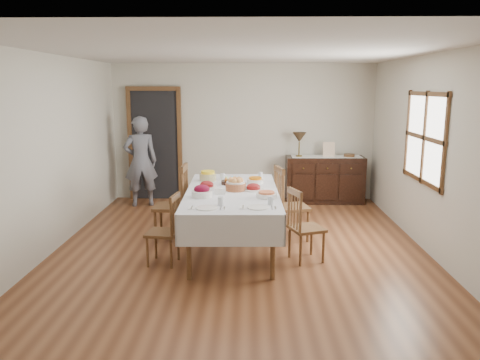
{
  "coord_description": "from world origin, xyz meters",
  "views": [
    {
      "loc": [
        0.12,
        -6.02,
        2.18
      ],
      "look_at": [
        0.0,
        0.1,
        0.95
      ],
      "focal_mm": 35.0,
      "sensor_mm": 36.0,
      "label": 1
    }
  ],
  "objects_px": {
    "chair_right_far": "(288,203)",
    "sideboard": "(325,179)",
    "table_lamp": "(299,138)",
    "person": "(141,158)",
    "chair_left_near": "(166,229)",
    "dining_table": "(232,198)",
    "chair_right_near": "(303,225)",
    "chair_left_far": "(174,202)"
  },
  "relations": [
    {
      "from": "dining_table",
      "to": "person",
      "type": "distance_m",
      "value": 2.95
    },
    {
      "from": "chair_right_far",
      "to": "person",
      "type": "xyz_separation_m",
      "value": [
        -2.55,
        1.91,
        0.34
      ]
    },
    {
      "from": "chair_left_near",
      "to": "chair_right_far",
      "type": "distance_m",
      "value": 1.87
    },
    {
      "from": "dining_table",
      "to": "sideboard",
      "type": "height_order",
      "value": "sideboard"
    },
    {
      "from": "dining_table",
      "to": "chair_left_near",
      "type": "bearing_deg",
      "value": -147.21
    },
    {
      "from": "sideboard",
      "to": "table_lamp",
      "type": "relative_size",
      "value": 3.17
    },
    {
      "from": "chair_right_near",
      "to": "chair_right_far",
      "type": "distance_m",
      "value": 0.86
    },
    {
      "from": "dining_table",
      "to": "table_lamp",
      "type": "height_order",
      "value": "table_lamp"
    },
    {
      "from": "chair_left_near",
      "to": "table_lamp",
      "type": "relative_size",
      "value": 1.94
    },
    {
      "from": "sideboard",
      "to": "chair_left_near",
      "type": "bearing_deg",
      "value": -127.29
    },
    {
      "from": "chair_left_far",
      "to": "sideboard",
      "type": "bearing_deg",
      "value": 134.15
    },
    {
      "from": "dining_table",
      "to": "chair_left_near",
      "type": "distance_m",
      "value": 1.0
    },
    {
      "from": "person",
      "to": "table_lamp",
      "type": "height_order",
      "value": "person"
    },
    {
      "from": "person",
      "to": "table_lamp",
      "type": "xyz_separation_m",
      "value": [
        2.92,
        0.3,
        0.35
      ]
    },
    {
      "from": "chair_left_near",
      "to": "chair_right_near",
      "type": "bearing_deg",
      "value": 102.87
    },
    {
      "from": "chair_right_far",
      "to": "sideboard",
      "type": "bearing_deg",
      "value": -34.18
    },
    {
      "from": "chair_left_far",
      "to": "table_lamp",
      "type": "relative_size",
      "value": 2.39
    },
    {
      "from": "chair_right_near",
      "to": "sideboard",
      "type": "distance_m",
      "value": 3.17
    },
    {
      "from": "chair_right_near",
      "to": "chair_left_far",
      "type": "bearing_deg",
      "value": 45.46
    },
    {
      "from": "chair_left_near",
      "to": "table_lamp",
      "type": "xyz_separation_m",
      "value": [
        1.95,
        3.2,
        0.78
      ]
    },
    {
      "from": "chair_left_near",
      "to": "chair_right_far",
      "type": "relative_size",
      "value": 0.84
    },
    {
      "from": "chair_left_near",
      "to": "chair_right_far",
      "type": "xyz_separation_m",
      "value": [
        1.59,
        0.99,
        0.09
      ]
    },
    {
      "from": "chair_left_near",
      "to": "chair_left_far",
      "type": "distance_m",
      "value": 0.93
    },
    {
      "from": "dining_table",
      "to": "chair_left_far",
      "type": "distance_m",
      "value": 0.94
    },
    {
      "from": "chair_left_far",
      "to": "chair_right_far",
      "type": "xyz_separation_m",
      "value": [
        1.63,
        0.06,
        -0.02
      ]
    },
    {
      "from": "dining_table",
      "to": "chair_right_far",
      "type": "distance_m",
      "value": 0.93
    },
    {
      "from": "chair_left_near",
      "to": "table_lamp",
      "type": "distance_m",
      "value": 3.83
    },
    {
      "from": "chair_right_far",
      "to": "chair_left_far",
      "type": "bearing_deg",
      "value": 79.22
    },
    {
      "from": "chair_left_near",
      "to": "chair_right_near",
      "type": "relative_size",
      "value": 0.95
    },
    {
      "from": "chair_right_far",
      "to": "table_lamp",
      "type": "bearing_deg",
      "value": -22.41
    },
    {
      "from": "chair_left_far",
      "to": "person",
      "type": "xyz_separation_m",
      "value": [
        -0.93,
        1.97,
        0.33
      ]
    },
    {
      "from": "table_lamp",
      "to": "person",
      "type": "bearing_deg",
      "value": -174.15
    },
    {
      "from": "chair_right_near",
      "to": "person",
      "type": "relative_size",
      "value": 0.53
    },
    {
      "from": "chair_left_near",
      "to": "person",
      "type": "distance_m",
      "value": 3.08
    },
    {
      "from": "dining_table",
      "to": "chair_left_far",
      "type": "height_order",
      "value": "chair_left_far"
    },
    {
      "from": "dining_table",
      "to": "chair_right_near",
      "type": "relative_size",
      "value": 2.56
    },
    {
      "from": "chair_right_near",
      "to": "chair_right_far",
      "type": "xyz_separation_m",
      "value": [
        -0.12,
        0.85,
        0.07
      ]
    },
    {
      "from": "chair_right_near",
      "to": "person",
      "type": "distance_m",
      "value": 3.86
    },
    {
      "from": "person",
      "to": "chair_left_near",
      "type": "bearing_deg",
      "value": 91.91
    },
    {
      "from": "sideboard",
      "to": "chair_left_far",
      "type": "bearing_deg",
      "value": -137.36
    },
    {
      "from": "chair_left_far",
      "to": "chair_right_near",
      "type": "height_order",
      "value": "chair_left_far"
    },
    {
      "from": "chair_right_near",
      "to": "person",
      "type": "bearing_deg",
      "value": 23.77
    }
  ]
}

